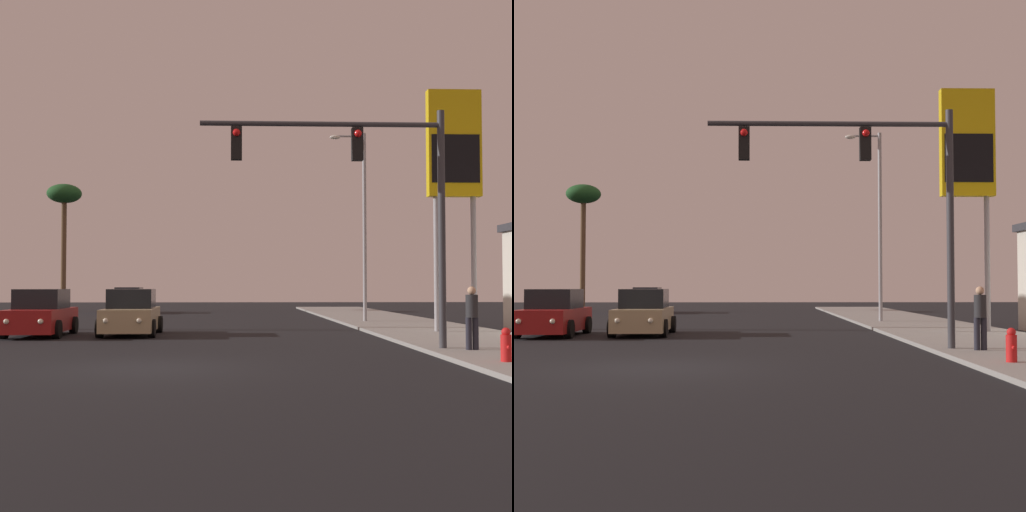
% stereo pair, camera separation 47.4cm
% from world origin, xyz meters
% --- Properties ---
extents(ground_plane, '(120.00, 120.00, 0.00)m').
position_xyz_m(ground_plane, '(0.00, 0.00, 0.00)').
color(ground_plane, black).
extents(sidewalk_right, '(5.00, 60.00, 0.12)m').
position_xyz_m(sidewalk_right, '(9.50, 10.00, 0.06)').
color(sidewalk_right, gray).
rests_on(sidewalk_right, ground).
extents(car_red, '(2.04, 4.31, 1.68)m').
position_xyz_m(car_red, '(-5.00, 10.05, 0.76)').
color(car_red, maroon).
rests_on(car_red, ground).
extents(car_blue, '(2.04, 4.31, 1.68)m').
position_xyz_m(car_blue, '(-4.81, 31.07, 0.76)').
color(car_blue, navy).
rests_on(car_blue, ground).
extents(car_tan, '(2.04, 4.33, 1.68)m').
position_xyz_m(car_tan, '(-1.83, 10.46, 0.76)').
color(car_tan, tan).
rests_on(car_tan, ground).
extents(traffic_light_mast, '(6.70, 0.36, 6.50)m').
position_xyz_m(traffic_light_mast, '(5.68, 3.37, 4.69)').
color(traffic_light_mast, '#38383D').
rests_on(traffic_light_mast, sidewalk_right).
extents(street_lamp, '(1.74, 0.24, 9.00)m').
position_xyz_m(street_lamp, '(8.09, 17.90, 5.12)').
color(street_lamp, '#99999E').
rests_on(street_lamp, sidewalk_right).
extents(gas_station_sign, '(2.00, 0.42, 9.00)m').
position_xyz_m(gas_station_sign, '(10.14, 10.30, 6.62)').
color(gas_station_sign, '#99999E').
rests_on(gas_station_sign, sidewalk_right).
extents(fire_hydrant, '(0.24, 0.34, 0.76)m').
position_xyz_m(fire_hydrant, '(7.93, -0.11, 0.49)').
color(fire_hydrant, red).
rests_on(fire_hydrant, sidewalk_right).
extents(pedestrian_on_sidewalk, '(0.34, 0.32, 1.67)m').
position_xyz_m(pedestrian_on_sidewalk, '(8.17, 2.80, 1.03)').
color(pedestrian_on_sidewalk, '#23232D').
rests_on(pedestrian_on_sidewalk, sidewalk_right).
extents(palm_tree_far, '(2.40, 2.40, 8.86)m').
position_xyz_m(palm_tree_far, '(-9.74, 34.00, 7.70)').
color(palm_tree_far, brown).
rests_on(palm_tree_far, ground).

